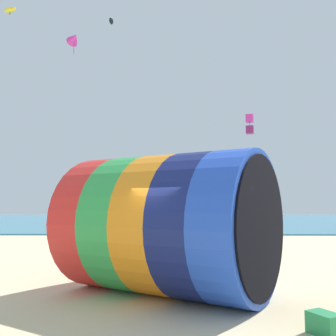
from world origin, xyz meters
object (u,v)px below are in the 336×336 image
(giant_inflatable_tube, at_px, (168,224))
(cooler_box, at_px, (325,324))
(kite_yellow_parafoil, at_px, (10,10))
(kite_black_parafoil, at_px, (111,21))
(kite_magenta_delta, at_px, (74,38))
(bystander_near_water, at_px, (185,226))
(kite_magenta_box, at_px, (250,124))

(giant_inflatable_tube, height_order, cooler_box, giant_inflatable_tube)
(kite_yellow_parafoil, bearing_deg, cooler_box, -51.00)
(kite_black_parafoil, distance_m, cooler_box, 26.17)
(kite_magenta_delta, distance_m, bystander_near_water, 12.71)
(kite_magenta_box, bearing_deg, kite_magenta_delta, 178.74)
(kite_black_parafoil, height_order, kite_magenta_delta, kite_black_parafoil)
(kite_magenta_box, height_order, bystander_near_water, kite_magenta_box)
(kite_magenta_delta, height_order, cooler_box, kite_magenta_delta)
(giant_inflatable_tube, xyz_separation_m, kite_yellow_parafoil, (-9.96, 12.88, 12.42))
(giant_inflatable_tube, xyz_separation_m, kite_black_parafoil, (-4.40, 17.28, 13.88))
(kite_magenta_box, relative_size, cooler_box, 2.23)
(kite_black_parafoil, height_order, bystander_near_water, kite_black_parafoil)
(cooler_box, bearing_deg, kite_magenta_box, 82.72)
(cooler_box, bearing_deg, kite_black_parafoil, 109.44)
(kite_magenta_box, height_order, kite_magenta_delta, kite_magenta_delta)
(giant_inflatable_tube, relative_size, kite_magenta_box, 4.96)
(kite_yellow_parafoil, height_order, cooler_box, kite_yellow_parafoil)
(kite_yellow_parafoil, distance_m, cooler_box, 24.39)
(kite_magenta_box, relative_size, bystander_near_water, 0.69)
(kite_yellow_parafoil, distance_m, kite_magenta_box, 16.31)
(bystander_near_water, bearing_deg, kite_magenta_box, -16.42)
(kite_black_parafoil, height_order, cooler_box, kite_black_parafoil)
(kite_magenta_delta, distance_m, cooler_box, 20.34)
(kite_black_parafoil, xyz_separation_m, kite_magenta_delta, (-1.23, -5.46, -3.79))
(giant_inflatable_tube, distance_m, kite_magenta_box, 13.37)
(kite_yellow_parafoil, height_order, kite_black_parafoil, kite_black_parafoil)
(kite_black_parafoil, relative_size, kite_magenta_delta, 0.67)
(giant_inflatable_tube, xyz_separation_m, kite_magenta_box, (4.47, 11.60, 4.91))
(giant_inflatable_tube, xyz_separation_m, kite_magenta_delta, (-5.63, 11.82, 10.09))
(giant_inflatable_tube, bearing_deg, kite_magenta_box, 68.91)
(giant_inflatable_tube, distance_m, kite_yellow_parafoil, 20.47)
(kite_yellow_parafoil, bearing_deg, kite_magenta_delta, -13.68)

